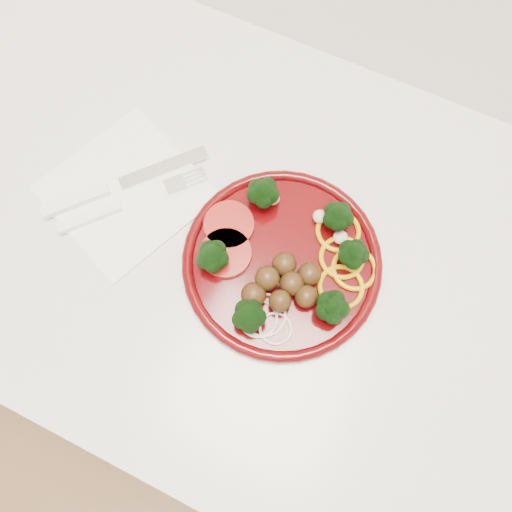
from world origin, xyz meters
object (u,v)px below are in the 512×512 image
at_px(plate, 285,262).
at_px(napkin, 126,192).
at_px(fork, 108,210).
at_px(knife, 103,190).

distance_m(plate, napkin, 0.23).
distance_m(plate, fork, 0.23).
distance_m(plate, knife, 0.25).
relative_size(napkin, fork, 1.10).
height_order(napkin, knife, knife).
bearing_deg(fork, napkin, 33.31).
bearing_deg(plate, fork, -172.12).
xyz_separation_m(plate, knife, (-0.25, -0.01, -0.01)).
xyz_separation_m(knife, fork, (0.02, -0.02, -0.00)).
bearing_deg(fork, plate, -41.57).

